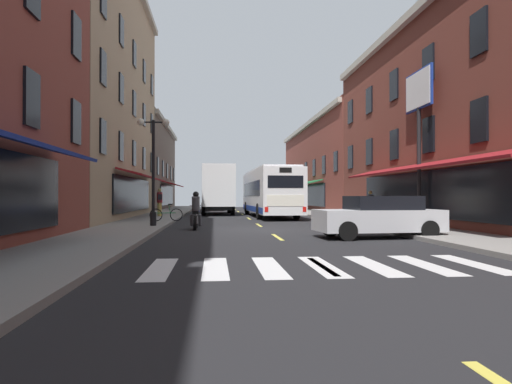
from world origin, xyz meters
TOP-DOWN VIEW (x-y plane):
  - ground_plane at (0.00, 0.00)m, footprint 34.80×80.00m
  - lane_centre_dashes at (0.00, -0.25)m, footprint 0.14×73.90m
  - crosswalk_near at (0.00, -10.00)m, footprint 7.10×2.80m
  - sidewalk_left at (-5.90, 0.00)m, footprint 3.00×80.00m
  - sidewalk_right at (5.90, 0.00)m, footprint 3.00×80.00m
  - billboard_sign at (7.05, 0.29)m, footprint 0.40×2.49m
  - transit_bus at (1.62, 11.75)m, footprint 2.91×12.00m
  - box_truck at (-1.99, 16.00)m, footprint 2.66×7.69m
  - sedan_near at (3.49, -4.07)m, footprint 4.38×2.17m
  - sedan_mid at (-2.29, 26.30)m, footprint 2.03×4.38m
  - motorcycle_rider at (-3.03, 0.64)m, footprint 0.62×2.07m
  - bicycle_near at (-4.72, 4.47)m, footprint 1.69×0.52m
  - pedestrian_near at (-5.79, 10.42)m, footprint 0.37×0.52m
  - pedestrian_mid at (6.88, 6.11)m, footprint 0.36×0.36m
  - street_lamp_twin at (-4.93, 0.98)m, footprint 1.42×0.32m

SIDE VIEW (x-z plane):
  - ground_plane at x=0.00m, z-range -0.10..0.00m
  - lane_centre_dashes at x=0.00m, z-range 0.00..0.01m
  - crosswalk_near at x=0.00m, z-range 0.00..0.01m
  - sidewalk_left at x=-5.90m, z-range 0.00..0.14m
  - sidewalk_right at x=5.90m, z-range 0.00..0.14m
  - bicycle_near at x=-4.72m, z-range 0.05..0.96m
  - sedan_mid at x=-2.29m, z-range 0.02..1.34m
  - motorcycle_rider at x=-3.03m, z-range -0.12..1.54m
  - sedan_near at x=3.49m, z-range 0.01..1.47m
  - pedestrian_mid at x=6.88m, z-range 0.16..1.77m
  - pedestrian_near at x=-5.79m, z-range 0.20..2.02m
  - transit_bus at x=1.62m, z-range 0.08..3.37m
  - box_truck at x=-1.99m, z-range 0.07..3.84m
  - street_lamp_twin at x=-4.93m, z-range 0.41..5.17m
  - billboard_sign at x=7.05m, z-range 1.90..8.94m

